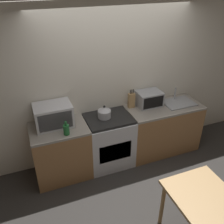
{
  "coord_description": "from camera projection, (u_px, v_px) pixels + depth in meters",
  "views": [
    {
      "loc": [
        -1.4,
        -2.33,
        2.96
      ],
      "look_at": [
        -0.2,
        0.72,
        1.05
      ],
      "focal_mm": 40.0,
      "sensor_mm": 36.0,
      "label": 1
    }
  ],
  "objects": [
    {
      "name": "sink_basin",
      "position": [
        178.0,
        102.0,
        4.35
      ],
      "size": [
        0.52,
        0.39,
        0.24
      ],
      "color": "#999BA0",
      "rests_on": "counter_right_run"
    },
    {
      "name": "kettle",
      "position": [
        104.0,
        112.0,
        3.9
      ],
      "size": [
        0.21,
        0.21,
        0.21
      ],
      "color": "#B7B7BC",
      "rests_on": "stove_range"
    },
    {
      "name": "ground_plane",
      "position": [
        142.0,
        191.0,
        3.8
      ],
      "size": [
        16.0,
        16.0,
        0.0
      ],
      "primitive_type": "plane",
      "color": "#33302D"
    },
    {
      "name": "counter_right_run",
      "position": [
        162.0,
        128.0,
        4.49
      ],
      "size": [
        1.3,
        0.62,
        0.9
      ],
      "color": "olive",
      "rests_on": "ground_plane"
    },
    {
      "name": "microwave",
      "position": [
        53.0,
        115.0,
        3.67
      ],
      "size": [
        0.54,
        0.38,
        0.34
      ],
      "color": "silver",
      "rests_on": "counter_left_run"
    },
    {
      "name": "knife_block",
      "position": [
        131.0,
        100.0,
        4.17
      ],
      "size": [
        0.11,
        0.07,
        0.33
      ],
      "color": "tan",
      "rests_on": "counter_right_run"
    },
    {
      "name": "stove_range",
      "position": [
        109.0,
        141.0,
        4.17
      ],
      "size": [
        0.75,
        0.62,
        0.9
      ],
      "color": "silver",
      "rests_on": "ground_plane"
    },
    {
      "name": "counter_left_run",
      "position": [
        61.0,
        152.0,
        3.92
      ],
      "size": [
        0.85,
        0.62,
        0.9
      ],
      "color": "olive",
      "rests_on": "ground_plane"
    },
    {
      "name": "wall_back",
      "position": [
        114.0,
        84.0,
        4.09
      ],
      "size": [
        10.0,
        0.06,
        2.6
      ],
      "color": "silver",
      "rests_on": "ground_plane"
    },
    {
      "name": "bottle",
      "position": [
        66.0,
        129.0,
        3.51
      ],
      "size": [
        0.08,
        0.08,
        0.21
      ],
      "color": "#1E662D",
      "rests_on": "counter_left_run"
    },
    {
      "name": "toaster_oven",
      "position": [
        149.0,
        99.0,
        4.23
      ],
      "size": [
        0.42,
        0.31,
        0.25
      ],
      "color": "#999BA0",
      "rests_on": "counter_right_run"
    },
    {
      "name": "dining_table",
      "position": [
        202.0,
        202.0,
        2.86
      ],
      "size": [
        0.71,
        0.77,
        0.74
      ],
      "color": "tan",
      "rests_on": "ground_plane"
    }
  ]
}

